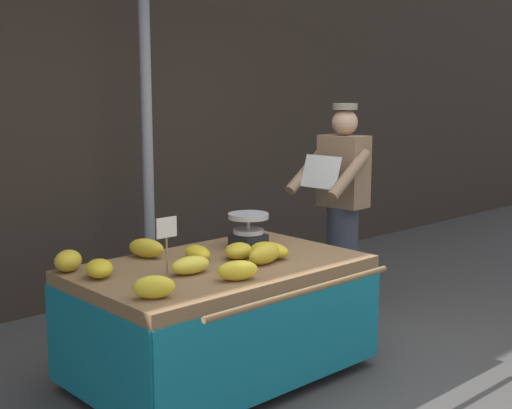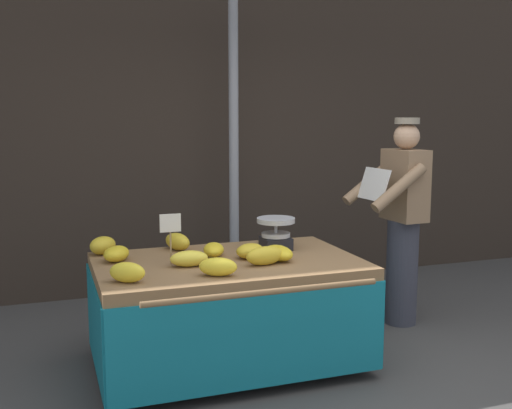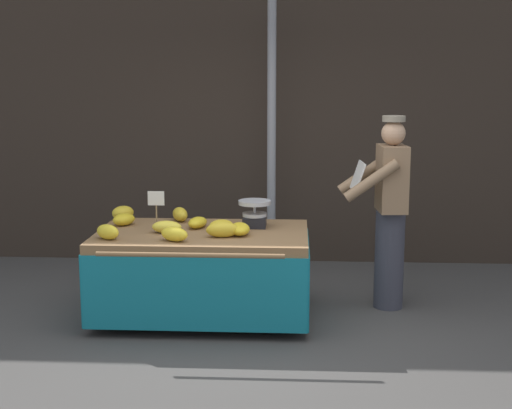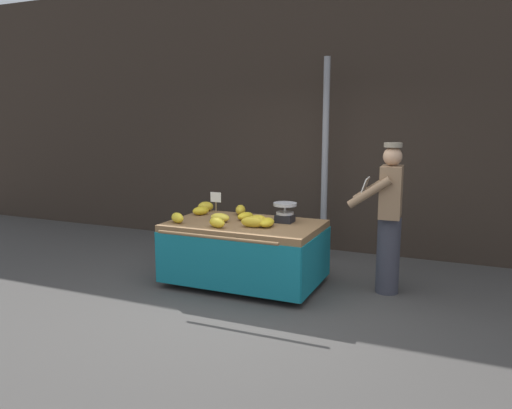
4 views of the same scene
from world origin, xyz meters
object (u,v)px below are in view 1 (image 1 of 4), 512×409
banana_bunch_0 (197,253)px  banana_bunch_2 (146,248)px  price_sign (167,233)px  banana_bunch_7 (265,254)px  vendor_person (342,207)px  banana_bunch_9 (238,270)px  banana_bunch_1 (239,251)px  banana_cart (220,294)px  street_pole (147,141)px  banana_bunch_4 (99,268)px  banana_bunch_3 (190,265)px  weighing_scale (248,230)px  banana_bunch_8 (68,261)px  banana_bunch_5 (270,250)px  banana_bunch_6 (154,287)px

banana_bunch_0 → banana_bunch_2: bearing=125.0°
price_sign → banana_bunch_7: price_sign is taller
vendor_person → banana_bunch_9: bearing=-157.2°
price_sign → banana_bunch_2: (0.13, 0.42, -0.19)m
banana_bunch_1 → banana_bunch_9: banana_bunch_9 is taller
banana_cart → vendor_person: (1.61, 0.38, 0.32)m
street_pole → vendor_person: size_ratio=1.64×
banana_bunch_4 → vendor_person: (2.33, 0.16, 0.06)m
street_pole → banana_bunch_4: 1.93m
banana_bunch_3 → banana_cart: bearing=15.2°
street_pole → weighing_scale: (-0.09, -1.35, -0.53)m
banana_cart → banana_bunch_0: size_ratio=7.36×
banana_bunch_3 → banana_bunch_8: bearing=132.6°
banana_bunch_3 → street_pole: bearing=63.6°
banana_bunch_3 → banana_bunch_5: 0.62m
weighing_scale → banana_bunch_4: weighing_scale is taller
street_pole → banana_bunch_7: size_ratio=10.40×
banana_bunch_6 → banana_bunch_0: bearing=36.1°
banana_bunch_5 → banana_cart: bearing=161.2°
banana_bunch_6 → banana_bunch_1: bearing=21.0°
banana_cart → banana_bunch_2: 0.56m
banana_bunch_0 → vendor_person: size_ratio=0.14×
banana_bunch_2 → banana_bunch_3: banana_bunch_2 is taller
banana_bunch_7 → vendor_person: vendor_person is taller
banana_bunch_9 → banana_bunch_2: bearing=95.8°
street_pole → banana_bunch_1: (-0.36, -1.56, -0.60)m
banana_bunch_1 → banana_bunch_8: (-0.95, 0.46, 0.01)m
banana_bunch_1 → banana_bunch_4: banana_bunch_4 is taller
banana_bunch_7 → vendor_person: 1.53m
banana_bunch_9 → banana_bunch_5: bearing=27.5°
banana_bunch_8 → banana_cart: bearing=-30.6°
banana_bunch_5 → banana_bunch_8: bearing=152.6°
banana_cart → banana_bunch_9: 0.48m
banana_bunch_2 → banana_bunch_6: banana_bunch_2 is taller
weighing_scale → banana_bunch_4: 1.15m
price_sign → banana_bunch_4: price_sign is taller
weighing_scale → banana_bunch_5: weighing_scale is taller
banana_cart → banana_bunch_4: (-0.72, 0.22, 0.25)m
street_pole → banana_bunch_9: bearing=-109.9°
weighing_scale → banana_bunch_6: weighing_scale is taller
weighing_scale → banana_bunch_1: size_ratio=1.35×
weighing_scale → banana_bunch_9: (-0.61, -0.58, -0.06)m
banana_bunch_8 → banana_bunch_5: bearing=-27.4°
banana_bunch_0 → banana_bunch_4: 0.67m
street_pole → banana_bunch_7: (-0.33, -1.77, -0.59)m
price_sign → banana_bunch_3: price_sign is taller
banana_bunch_3 → vendor_person: size_ratio=0.15×
banana_bunch_8 → banana_bunch_9: bearing=-53.8°
banana_bunch_0 → banana_bunch_6: 0.82m
street_pole → weighing_scale: bearing=-94.0°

